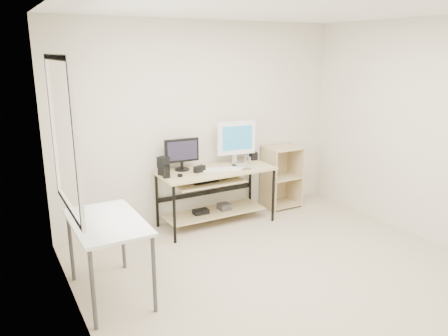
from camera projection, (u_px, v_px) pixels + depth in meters
room at (285, 152)px, 4.03m from camera, size 4.01×4.01×2.62m
desk at (214, 185)px, 5.65m from camera, size 1.50×0.65×0.75m
side_table at (107, 229)px, 3.94m from camera, size 0.60×1.00×0.75m
shelf_unit at (280, 176)px, 6.36m from camera, size 0.50×0.40×0.90m
black_monitor at (182, 152)px, 5.49m from camera, size 0.45×0.19×0.41m
white_imac at (236, 139)px, 5.83m from camera, size 0.54×0.17×0.57m
keyboard at (222, 169)px, 5.58m from camera, size 0.51×0.29×0.02m
mouse at (241, 167)px, 5.61m from camera, size 0.10×0.13×0.04m
center_speaker at (200, 169)px, 5.46m from camera, size 0.17×0.11×0.08m
speaker_left at (163, 165)px, 5.32m from camera, size 0.15×0.15×0.23m
speaker_right at (254, 156)px, 6.07m from camera, size 0.10×0.10×0.11m
audio_controller at (166, 172)px, 5.20m from camera, size 0.09×0.06×0.15m
volume_puck at (180, 176)px, 5.27m from camera, size 0.08×0.08×0.03m
smartphone at (234, 166)px, 5.76m from camera, size 0.08×0.11×0.01m
coaster at (248, 169)px, 5.61m from camera, size 0.12×0.12×0.01m
drinking_glass at (248, 163)px, 5.59m from camera, size 0.09×0.09×0.15m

